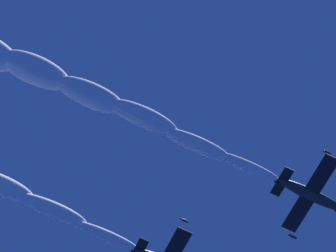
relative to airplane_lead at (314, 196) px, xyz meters
The scene contains 1 object.
airplane_lead is the anchor object (origin of this frame).
Camera 1 is at (-21.76, 2.59, 1.99)m, focal length 72.70 mm.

